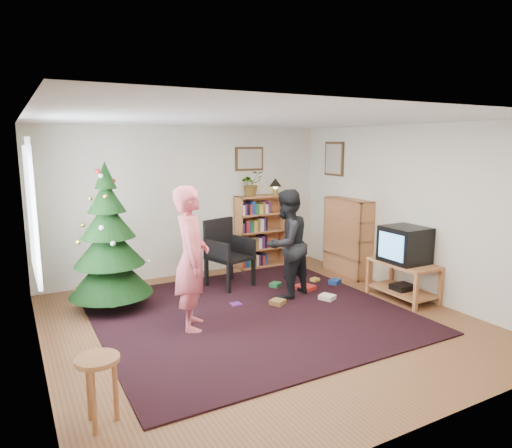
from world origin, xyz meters
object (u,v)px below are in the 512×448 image
armchair (227,250)px  person_standing (192,259)px  christmas_tree (109,249)px  picture_back (249,159)px  potted_plant (251,184)px  picture_right (334,159)px  table_lamp (275,184)px  stool (98,373)px  tv_stand (403,277)px  person_by_chair (286,244)px  crt_tv (405,244)px  bookshelf_right (348,236)px  bookshelf_back (261,230)px

armchair → person_standing: bearing=-145.5°
christmas_tree → picture_back: bearing=22.0°
picture_back → potted_plant: size_ratio=1.24×
picture_right → christmas_tree: bearing=-174.9°
christmas_tree → table_lamp: bearing=16.8°
person_standing → armchair: bearing=-17.7°
armchair → stool: 3.74m
tv_stand → person_standing: (-3.04, 0.46, 0.54)m
picture_right → stool: size_ratio=1.05×
tv_stand → person_by_chair: size_ratio=0.61×
person_standing → picture_back: bearing=-20.2°
tv_stand → potted_plant: size_ratio=2.20×
person_by_chair → potted_plant: bearing=-120.5°
person_standing → table_lamp: size_ratio=5.82×
picture_back → stool: bearing=-131.9°
christmas_tree → crt_tv: bearing=-23.2°
picture_back → bookshelf_right: size_ratio=0.42×
picture_right → armchair: bearing=-176.0°
bookshelf_right → picture_right: bearing=-12.8°
picture_back → person_standing: bearing=-131.4°
armchair → potted_plant: bearing=24.7°
christmas_tree → bookshelf_right: 3.90m
bookshelf_right → potted_plant: bearing=46.0°
tv_stand → table_lamp: size_ratio=3.24×
bookshelf_back → picture_back: bearing=140.5°
person_by_chair → picture_right: bearing=-166.8°
picture_right → potted_plant: 1.54m
bookshelf_right → crt_tv: 1.39m
bookshelf_back → stool: 5.00m
christmas_tree → bookshelf_back: size_ratio=1.54×
tv_stand → christmas_tree: bearing=156.8°
bookshelf_right → tv_stand: bearing=175.0°
bookshelf_right → person_by_chair: size_ratio=0.82×
person_standing → person_by_chair: 1.67m
bookshelf_back → stool: size_ratio=2.26×
stool → potted_plant: bearing=47.4°
tv_stand → armchair: (-1.95, 1.82, 0.24)m
christmas_tree → person_by_chair: christmas_tree is taller
person_by_chair → picture_back: bearing=-120.8°
bookshelf_back → bookshelf_right: bearing=-49.1°
picture_back → bookshelf_back: (0.16, -0.14, -1.29)m
christmas_tree → person_standing: 1.36m
stool → potted_plant: (3.29, 3.57, 1.08)m
bookshelf_right → stool: bookshelf_right is taller
picture_back → tv_stand: picture_back is taller
tv_stand → person_standing: 3.12m
armchair → potted_plant: size_ratio=2.39×
person_by_chair → potted_plant: 1.86m
picture_back → stool: 5.20m
christmas_tree → stool: 2.72m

